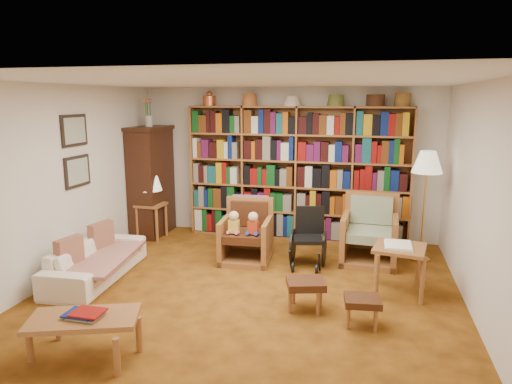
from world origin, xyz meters
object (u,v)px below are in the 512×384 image
(sofa, at_px, (96,260))
(armchair_sage, at_px, (369,235))
(side_table_lamp, at_px, (151,212))
(footstool_b, at_px, (363,303))
(footstool_a, at_px, (306,285))
(coffee_table, at_px, (84,322))
(wheelchair, at_px, (308,239))
(floor_lamp, at_px, (427,167))
(armchair_leather, at_px, (248,235))
(side_table_papers, at_px, (399,253))

(sofa, distance_m, armchair_sage, 3.80)
(side_table_lamp, bearing_deg, sofa, -86.80)
(sofa, height_order, footstool_b, sofa)
(footstool_b, bearing_deg, footstool_a, 159.98)
(armchair_sage, xyz_separation_m, coffee_table, (-2.48, -3.26, -0.03))
(armchair_sage, relative_size, footstool_a, 1.97)
(wheelchair, bearing_deg, floor_lamp, 20.27)
(sofa, distance_m, armchair_leather, 2.11)
(armchair_leather, xyz_separation_m, side_table_papers, (2.07, -0.75, 0.14))
(wheelchair, relative_size, side_table_papers, 1.24)
(wheelchair, relative_size, floor_lamp, 0.52)
(armchair_sage, height_order, coffee_table, armchair_sage)
(floor_lamp, bearing_deg, coffee_table, -133.28)
(side_table_lamp, relative_size, side_table_papers, 0.90)
(armchair_leather, bearing_deg, armchair_sage, 12.35)
(coffee_table, bearing_deg, floor_lamp, 46.72)
(side_table_papers, bearing_deg, armchair_sage, 106.93)
(side_table_lamp, bearing_deg, coffee_table, -72.89)
(footstool_b, height_order, coffee_table, coffee_table)
(side_table_lamp, bearing_deg, footstool_b, -32.99)
(side_table_lamp, xyz_separation_m, armchair_sage, (3.55, -0.21, -0.08))
(side_table_papers, bearing_deg, coffee_table, -143.04)
(side_table_lamp, bearing_deg, footstool_a, -35.39)
(armchair_sage, bearing_deg, side_table_papers, -73.07)
(armchair_leather, relative_size, footstool_a, 1.83)
(side_table_lamp, height_order, side_table_papers, side_table_papers)
(footstool_a, bearing_deg, armchair_leather, 125.90)
(armchair_sage, distance_m, footstool_a, 1.95)
(side_table_papers, bearing_deg, footstool_b, -113.34)
(armchair_sage, relative_size, footstool_b, 2.42)
(armchair_leather, distance_m, armchair_sage, 1.77)
(armchair_sage, bearing_deg, side_table_lamp, 176.57)
(side_table_lamp, bearing_deg, side_table_papers, -19.02)
(side_table_papers, bearing_deg, side_table_lamp, 160.98)
(armchair_sage, bearing_deg, floor_lamp, 12.53)
(armchair_sage, bearing_deg, footstool_b, -91.55)
(sofa, relative_size, armchair_leather, 1.88)
(wheelchair, distance_m, footstool_a, 1.43)
(side_table_papers, distance_m, footstool_b, 1.04)
(wheelchair, height_order, side_table_papers, wheelchair)
(floor_lamp, height_order, side_table_papers, floor_lamp)
(side_table_papers, xyz_separation_m, footstool_a, (-1.02, -0.70, -0.22))
(wheelchair, xyz_separation_m, footstool_a, (0.16, -1.42, -0.09))
(armchair_leather, bearing_deg, footstool_b, -45.14)
(floor_lamp, distance_m, coffee_table, 4.82)
(sofa, xyz_separation_m, wheelchair, (2.62, 1.16, 0.13))
(armchair_sage, xyz_separation_m, footstool_b, (-0.06, -2.06, -0.12))
(sofa, relative_size, side_table_lamp, 2.83)
(wheelchair, relative_size, coffee_table, 0.78)
(sofa, distance_m, wheelchair, 2.87)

